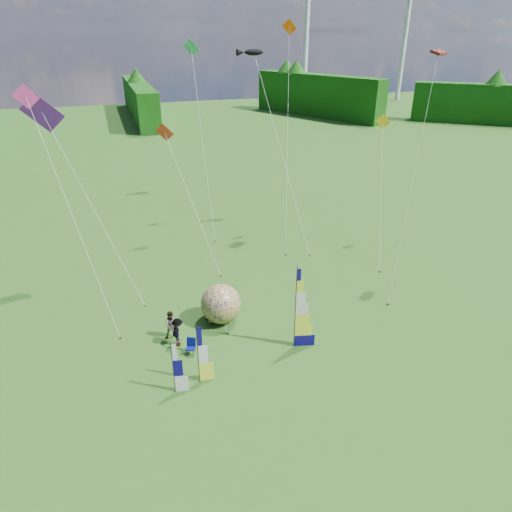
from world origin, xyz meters
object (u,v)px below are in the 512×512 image
object	(u,v)px
spectator_c	(178,332)
spectator_d	(208,309)
kite_whale	(280,141)
spectator_a	(211,315)
feather_banner_main	(295,309)
spectator_b	(172,325)
side_banner_left	(198,355)
side_banner_far	(173,369)
bol_inflatable	(221,304)
camp_chair	(191,347)

from	to	relation	value
spectator_c	spectator_d	xyz separation A→B (m)	(2.30, 1.94, -0.04)
kite_whale	spectator_a	bearing A→B (deg)	-100.52
feather_banner_main	spectator_a	size ratio (longest dim) A/B	3.46
feather_banner_main	kite_whale	xyz separation A→B (m)	(5.75, 17.81, 5.65)
spectator_c	kite_whale	xyz separation A→B (m)	(12.32, 15.47, 7.37)
spectator_c	kite_whale	world-z (taller)	kite_whale
spectator_b	spectator_d	bearing A→B (deg)	26.27
side_banner_left	feather_banner_main	bearing A→B (deg)	17.95
side_banner_far	bol_inflatable	distance (m)	6.89
spectator_b	spectator_c	world-z (taller)	spectator_b
side_banner_far	spectator_c	world-z (taller)	side_banner_far
side_banner_left	spectator_b	xyz separation A→B (m)	(-0.77, 4.38, -0.82)
bol_inflatable	spectator_c	distance (m)	3.53
kite_whale	feather_banner_main	bearing A→B (deg)	-83.19
side_banner_left	bol_inflatable	size ratio (longest dim) A/B	1.35
camp_chair	spectator_a	bearing A→B (deg)	77.83
side_banner_far	spectator_a	distance (m)	6.28
bol_inflatable	spectator_d	distance (m)	0.93
spectator_a	side_banner_far	bearing A→B (deg)	-157.99
side_banner_left	spectator_c	xyz separation A→B (m)	(-0.54, 3.57, -0.85)
side_banner_left	spectator_a	xyz separation A→B (m)	(1.83, 4.95, -1.00)
side_banner_left	spectator_b	size ratio (longest dim) A/B	1.87
spectator_a	spectator_b	bearing A→B (deg)	155.29
camp_chair	kite_whale	world-z (taller)	kite_whale
spectator_b	spectator_d	world-z (taller)	spectator_b
spectator_d	side_banner_far	bearing A→B (deg)	109.68
side_banner_far	camp_chair	world-z (taller)	side_banner_far
bol_inflatable	side_banner_far	bearing A→B (deg)	-124.92
feather_banner_main	spectator_c	world-z (taller)	feather_banner_main
side_banner_left	spectator_b	world-z (taller)	side_banner_left
bol_inflatable	feather_banner_main	bearing A→B (deg)	-48.98
spectator_b	spectator_d	size ratio (longest dim) A/B	1.07
side_banner_left	spectator_d	distance (m)	5.85
spectator_b	kite_whale	bearing A→B (deg)	51.67
spectator_a	spectator_b	xyz separation A→B (m)	(-2.59, -0.56, 0.18)
bol_inflatable	camp_chair	distance (m)	3.88
spectator_a	spectator_c	bearing A→B (deg)	173.17
spectator_c	spectator_d	distance (m)	3.01
side_banner_far	spectator_a	xyz separation A→B (m)	(3.22, 5.34, -0.78)
spectator_a	camp_chair	distance (m)	3.11
spectator_c	feather_banner_main	bearing A→B (deg)	-101.66
spectator_b	camp_chair	world-z (taller)	spectator_b
side_banner_far	kite_whale	distance (m)	24.44
spectator_b	kite_whale	xyz separation A→B (m)	(12.55, 14.67, 7.35)
spectator_a	spectator_d	bearing A→B (deg)	59.64
spectator_c	spectator_d	bearing A→B (deg)	-42.00
feather_banner_main	side_banner_left	bearing A→B (deg)	-155.23
spectator_d	camp_chair	bearing A→B (deg)	107.75
spectator_d	kite_whale	distance (m)	18.40
spectator_c	kite_whale	distance (m)	21.11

